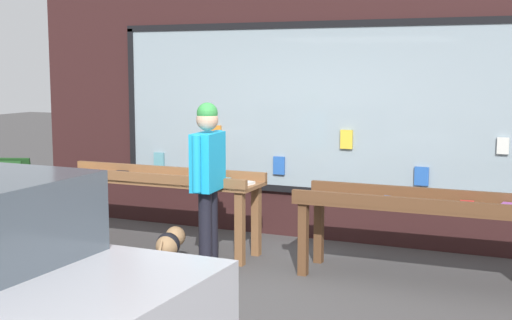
% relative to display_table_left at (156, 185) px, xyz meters
% --- Properties ---
extents(ground_plane, '(40.00, 40.00, 0.00)m').
position_rel_display_table_left_xyz_m(ground_plane, '(1.53, -1.07, -0.76)').
color(ground_plane, '#474444').
extents(shopfront_facade, '(8.05, 0.29, 3.30)m').
position_rel_display_table_left_xyz_m(shopfront_facade, '(1.57, 1.32, 0.88)').
color(shopfront_facade, '#331919').
rests_on(shopfront_facade, ground_plane).
extents(display_table_left, '(2.55, 0.64, 0.94)m').
position_rel_display_table_left_xyz_m(display_table_left, '(0.00, 0.00, 0.00)').
color(display_table_left, brown).
rests_on(display_table_left, ground_plane).
extents(display_table_right, '(2.55, 0.70, 0.89)m').
position_rel_display_table_left_xyz_m(display_table_right, '(3.07, -0.00, -0.04)').
color(display_table_right, brown).
rests_on(display_table_right, ground_plane).
extents(person_browsing, '(0.26, 0.68, 1.75)m').
position_rel_display_table_left_xyz_m(person_browsing, '(0.92, -0.47, 0.28)').
color(person_browsing, black).
rests_on(person_browsing, ground_plane).
extents(small_dog, '(0.28, 0.55, 0.44)m').
position_rel_display_table_left_xyz_m(small_dog, '(0.58, -0.68, -0.47)').
color(small_dog, '#99724C').
rests_on(small_dog, ground_plane).
extents(sandwich_board_sign, '(0.74, 0.91, 0.97)m').
position_rel_display_table_left_xyz_m(sandwich_board_sign, '(-2.02, -0.21, -0.26)').
color(sandwich_board_sign, '#193F19').
rests_on(sandwich_board_sign, ground_plane).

